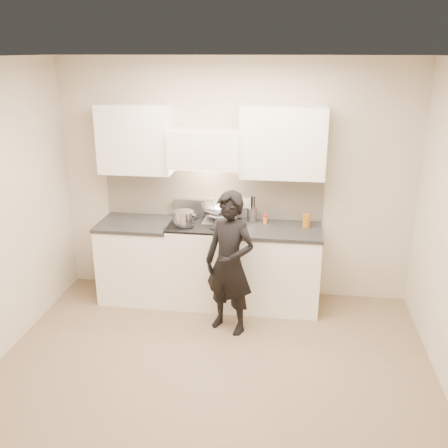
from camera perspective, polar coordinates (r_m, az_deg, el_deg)
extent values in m
plane|color=#7D684F|center=(4.65, -1.54, -16.98)|extent=(4.00, 4.00, 0.00)
cube|color=beige|center=(5.66, 1.23, 4.96)|extent=(4.00, 0.04, 2.70)
cube|color=beige|center=(2.48, -8.66, -15.33)|extent=(4.00, 0.04, 2.70)
cube|color=silver|center=(3.75, -1.93, 18.37)|extent=(4.00, 3.50, 0.02)
cube|color=beige|center=(5.72, -1.29, 3.41)|extent=(2.50, 0.02, 0.53)
cube|color=#9E9DA1|center=(5.74, -1.83, 1.84)|extent=(0.76, 0.08, 0.20)
cube|color=white|center=(5.42, -2.18, 8.64)|extent=(0.76, 0.40, 0.40)
cylinder|color=silver|center=(5.28, -2.50, 6.37)|extent=(0.66, 0.02, 0.02)
cube|color=white|center=(5.36, 6.76, 9.22)|extent=(0.90, 0.33, 0.75)
cube|color=white|center=(5.63, -10.08, 9.53)|extent=(0.80, 0.33, 0.75)
cube|color=silver|center=(5.69, 2.48, 2.41)|extent=(0.08, 0.01, 0.12)
cube|color=white|center=(5.68, -2.24, -4.48)|extent=(0.76, 0.65, 0.92)
cube|color=black|center=(5.51, -2.30, 0.02)|extent=(0.76, 0.65, 0.02)
cube|color=silver|center=(5.59, -0.47, 0.48)|extent=(0.36, 0.34, 0.01)
cylinder|color=silver|center=(5.29, -2.84, -2.58)|extent=(0.62, 0.02, 0.02)
cylinder|color=black|center=(5.40, -4.46, -0.22)|extent=(0.18, 0.18, 0.01)
cylinder|color=black|center=(5.34, -0.68, -0.40)|extent=(0.18, 0.18, 0.01)
cylinder|color=black|center=(5.68, -3.83, 0.78)|extent=(0.18, 0.18, 0.01)
cylinder|color=black|center=(5.62, -0.23, 0.62)|extent=(0.18, 0.18, 0.01)
cube|color=white|center=(5.62, 6.17, -5.11)|extent=(0.90, 0.65, 0.88)
cube|color=black|center=(5.44, 6.34, -0.70)|extent=(0.92, 0.67, 0.04)
cube|color=white|center=(5.87, -9.77, -4.18)|extent=(0.80, 0.65, 0.88)
cube|color=black|center=(5.71, -10.03, 0.07)|extent=(0.82, 0.67, 0.04)
ellipsoid|color=silver|center=(5.58, -0.49, 1.71)|extent=(0.38, 0.38, 0.21)
torus|color=silver|center=(5.57, -0.49, 2.19)|extent=(0.40, 0.40, 0.02)
ellipsoid|color=#F0E3D0|center=(5.59, -0.49, 1.60)|extent=(0.22, 0.22, 0.10)
cylinder|color=silver|center=(5.41, -1.30, 2.39)|extent=(0.03, 0.28, 0.21)
cylinder|color=silver|center=(5.41, -4.60, 0.72)|extent=(0.29, 0.29, 0.15)
cube|color=silver|center=(5.47, -5.75, 1.49)|extent=(0.05, 0.04, 0.01)
cube|color=silver|center=(5.32, -3.45, 1.05)|extent=(0.05, 0.04, 0.01)
cylinder|color=#9E9DA1|center=(5.62, 3.21, 1.10)|extent=(0.11, 0.11, 0.16)
cylinder|color=black|center=(5.59, 3.48, 1.83)|extent=(0.01, 0.01, 0.27)
cylinder|color=silver|center=(5.61, 3.44, 1.89)|extent=(0.01, 0.01, 0.27)
cylinder|color=#9E9DA1|center=(5.62, 3.27, 1.93)|extent=(0.01, 0.01, 0.27)
cylinder|color=black|center=(5.62, 3.07, 1.92)|extent=(0.01, 0.01, 0.27)
cylinder|color=#9E9DA1|center=(5.60, 2.96, 1.87)|extent=(0.01, 0.01, 0.27)
cylinder|color=silver|center=(5.58, 3.00, 1.81)|extent=(0.01, 0.01, 0.27)
cylinder|color=black|center=(5.57, 3.17, 1.78)|extent=(0.01, 0.01, 0.27)
cylinder|color=#9E9DA1|center=(5.58, 3.37, 1.79)|extent=(0.01, 0.01, 0.27)
cylinder|color=orange|center=(5.56, 4.74, 0.43)|extent=(0.05, 0.05, 0.08)
cylinder|color=red|center=(5.54, 4.75, 0.95)|extent=(0.05, 0.05, 0.03)
cylinder|color=#A36015|center=(5.50, 9.41, 0.38)|extent=(0.08, 0.08, 0.14)
imported|color=black|center=(4.98, 0.66, -4.52)|extent=(0.64, 0.54, 1.48)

